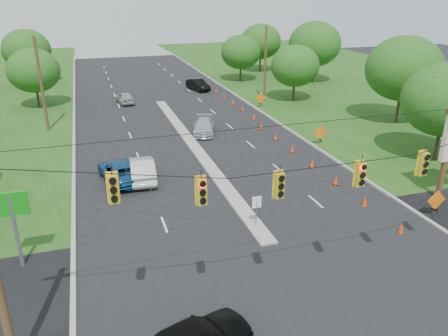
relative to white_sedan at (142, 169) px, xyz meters
name	(u,v)px	position (x,y,z in m)	size (l,w,h in m)	color
ground	(304,291)	(5.28, -15.14, -0.80)	(160.00, 160.00, 0.00)	black
cross_street	(304,291)	(5.28, -15.14, -0.80)	(160.00, 14.00, 0.02)	black
curb_left	(74,128)	(-4.82, 14.86, -0.80)	(0.25, 110.00, 0.16)	gray
curb_right	(261,113)	(15.38, 14.86, -0.80)	(0.25, 110.00, 0.16)	gray
median	(194,147)	(5.28, 5.86, -0.80)	(1.00, 34.00, 0.18)	gray
median_sign	(257,206)	(5.28, -9.14, 0.66)	(0.55, 0.06, 2.05)	gray
signal_span	(323,204)	(5.22, -16.14, 4.17)	(25.60, 0.32, 9.00)	#422D1C
utility_pole_far_left	(41,85)	(-7.22, 14.86, 3.70)	(0.28, 0.28, 9.00)	#422D1C
utility_pole_far_right	(265,65)	(17.78, 19.86, 3.70)	(0.28, 0.28, 9.00)	#422D1C
cone_0	(401,228)	(12.92, -12.14, -0.45)	(0.32, 0.32, 0.70)	#F93A00
cone_1	(365,201)	(12.92, -8.64, -0.45)	(0.32, 0.32, 0.70)	#F93A00
cone_2	(336,180)	(12.92, -5.14, -0.45)	(0.32, 0.32, 0.70)	#F93A00
cone_3	(312,163)	(12.92, -1.64, -0.45)	(0.32, 0.32, 0.70)	#F93A00
cone_4	(292,149)	(12.92, 1.86, -0.45)	(0.32, 0.32, 0.70)	#F93A00
cone_5	(276,136)	(12.92, 5.36, -0.45)	(0.32, 0.32, 0.70)	#F93A00
cone_6	(261,126)	(12.92, 8.86, -0.45)	(0.32, 0.32, 0.70)	#F93A00
cone_7	(254,117)	(13.52, 12.36, -0.45)	(0.32, 0.32, 0.70)	#F93A00
cone_8	(243,109)	(13.52, 15.86, -0.45)	(0.32, 0.32, 0.70)	#F93A00
cone_9	(233,102)	(13.52, 19.36, -0.45)	(0.32, 0.32, 0.70)	#F93A00
cone_10	(224,96)	(13.52, 22.86, -0.45)	(0.32, 0.32, 0.70)	#F93A00
cone_11	(216,90)	(13.52, 26.36, -0.45)	(0.32, 0.32, 0.70)	#F93A00
cone_12	(209,85)	(13.52, 29.86, -0.45)	(0.32, 0.32, 0.70)	#F93A00
work_sign_0	(436,201)	(16.08, -11.14, 0.29)	(1.27, 0.58, 1.37)	black
work_sign_1	(320,133)	(16.08, 2.86, 0.29)	(1.27, 0.58, 1.37)	black
work_sign_2	(261,99)	(16.08, 16.86, 0.29)	(1.27, 0.58, 1.37)	black
tree_5	(33,71)	(-8.72, 24.86, 3.53)	(5.88, 5.88, 6.86)	black
tree_6	(26,50)	(-10.72, 39.86, 4.15)	(6.72, 6.72, 7.84)	black
tree_7	(446,100)	(23.28, -3.14, 4.15)	(6.72, 6.72, 7.84)	black
tree_8	(404,69)	(27.28, 6.86, 4.77)	(7.56, 7.56, 8.82)	black
tree_9	(295,66)	(21.28, 18.86, 3.53)	(5.88, 5.88, 6.86)	black
tree_10	(315,44)	(29.28, 28.86, 4.77)	(7.56, 7.56, 8.82)	black
tree_11	(261,41)	(25.28, 39.86, 4.15)	(6.72, 6.72, 7.84)	black
tree_12	(241,52)	(19.28, 32.86, 3.53)	(5.88, 5.88, 6.86)	black
white_sedan	(142,169)	(0.00, 0.00, 0.00)	(1.70, 4.88, 1.61)	silver
blue_pickup	(120,171)	(-1.56, 0.25, -0.06)	(2.45, 5.31, 1.48)	navy
silver_car_far	(204,126)	(7.17, 9.40, -0.12)	(1.90, 4.68, 1.36)	#ACADB9
silver_car_oncoming	(125,98)	(1.14, 23.96, -0.12)	(1.61, 4.01, 1.37)	#9F9F9F
dark_car_receding	(198,85)	(11.55, 28.69, -0.05)	(1.59, 4.56, 1.50)	black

